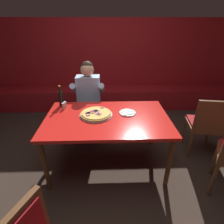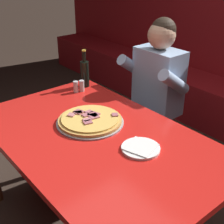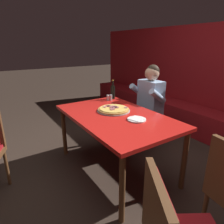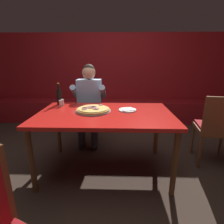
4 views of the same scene
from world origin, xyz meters
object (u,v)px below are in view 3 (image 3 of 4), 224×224
Objects in this scene: beer_bottle at (113,92)px; diner_seated_blue_shirt at (146,103)px; plate_white_paper at (137,119)px; pizza at (114,109)px; shaker_black_pepper at (108,98)px; main_dining_table at (116,120)px; shaker_red_pepper_flakes at (111,98)px.

diner_seated_blue_shirt reaches higher than beer_bottle.
pizza is at bearing -174.69° from plate_white_paper.
shaker_black_pepper is (0.05, -0.12, -0.07)m from beer_bottle.
diner_seated_blue_shirt is (-0.30, 0.76, 0.02)m from main_dining_table.
pizza is 0.60m from beer_bottle.
pizza is 0.41m from plate_white_paper.
shaker_black_pepper is at bearing -119.90° from diner_seated_blue_shirt.
plate_white_paper is 0.96m from beer_bottle.
shaker_black_pepper is at bearing -67.50° from beer_bottle.
beer_bottle is 3.40× the size of shaker_black_pepper.
plate_white_paper is (0.27, 0.10, 0.08)m from main_dining_table.
beer_bottle reaches higher than shaker_black_pepper.
plate_white_paper reaches higher than main_dining_table.
shaker_black_pepper is (-0.02, -0.05, 0.00)m from shaker_red_pepper_flakes.
shaker_red_pepper_flakes and shaker_black_pepper have the same top height.
diner_seated_blue_shirt is (0.34, 0.39, -0.16)m from beer_bottle.
pizza is 4.86× the size of shaker_red_pepper_flakes.
main_dining_table is 0.66m from shaker_black_pepper.
plate_white_paper is 0.87m from shaker_red_pepper_flakes.
shaker_black_pepper is (-0.45, 0.20, 0.02)m from pizza.
shaker_black_pepper is at bearing 169.53° from plate_white_paper.
shaker_red_pepper_flakes is 1.00× the size of shaker_black_pepper.
main_dining_table is at bearing -160.28° from plate_white_paper.
shaker_red_pepper_flakes is 0.07× the size of diner_seated_blue_shirt.
beer_bottle reaches higher than main_dining_table.
pizza is 0.49m from shaker_black_pepper.
main_dining_table is 17.98× the size of shaker_red_pepper_flakes.
main_dining_table is at bearing -23.25° from shaker_black_pepper.
diner_seated_blue_shirt is (-0.16, 0.70, -0.07)m from pizza.
diner_seated_blue_shirt is (-0.57, 0.67, -0.06)m from plate_white_paper.
plate_white_paper is at bearing -49.33° from diner_seated_blue_shirt.
beer_bottle is at bearing 149.74° from main_dining_table.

